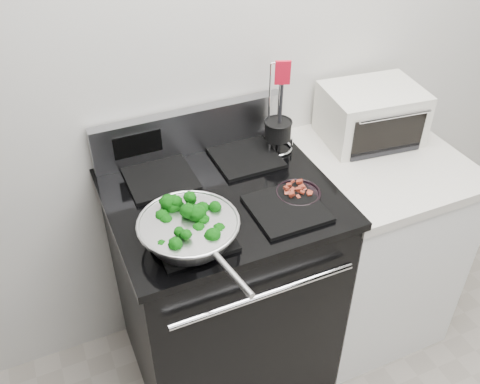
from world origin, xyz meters
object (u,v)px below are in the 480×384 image
utensil_holder (278,134)px  toaster_oven (371,114)px  gas_range (223,284)px  skillet (189,229)px  bacon_plate (298,191)px

utensil_holder → toaster_oven: size_ratio=0.92×
gas_range → skillet: bearing=-133.9°
gas_range → bacon_plate: size_ratio=7.10×
utensil_holder → toaster_oven: (0.41, -0.03, 0.01)m
utensil_holder → toaster_oven: utensil_holder is taller
bacon_plate → toaster_oven: bearing=28.8°
skillet → bacon_plate: skillet is taller
skillet → utensil_holder: size_ratio=1.35×
bacon_plate → utensil_holder: size_ratio=0.42×
skillet → toaster_oven: (0.90, 0.33, 0.03)m
gas_range → utensil_holder: bearing=29.5°
bacon_plate → toaster_oven: size_ratio=0.39×
utensil_holder → skillet: bearing=-122.9°
gas_range → bacon_plate: 0.55m
toaster_oven → gas_range: bearing=-162.3°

